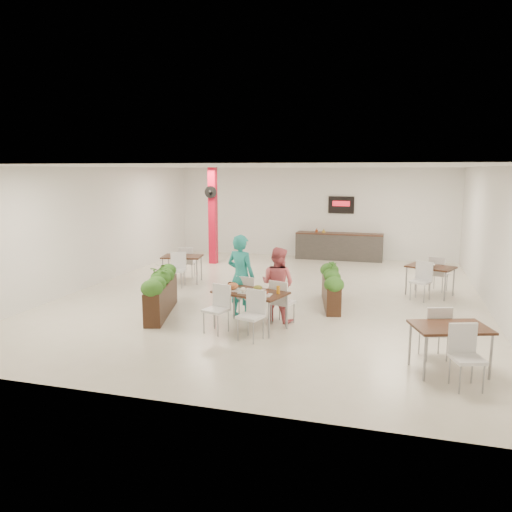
{
  "coord_description": "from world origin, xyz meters",
  "views": [
    {
      "loc": [
        2.93,
        -11.78,
        3.12
      ],
      "look_at": [
        -0.26,
        -0.56,
        1.1
      ],
      "focal_mm": 35.0,
      "sensor_mm": 36.0,
      "label": 1
    }
  ],
  "objects_px": {
    "diner_woman": "(278,284)",
    "planter_right": "(331,284)",
    "red_column": "(213,215)",
    "side_table_c": "(450,334)",
    "service_counter": "(339,246)",
    "main_table": "(250,297)",
    "planter_left": "(161,290)",
    "side_table_b": "(430,271)",
    "side_table_a": "(182,260)",
    "diner_man": "(241,276)"
  },
  "relations": [
    {
      "from": "side_table_a",
      "to": "planter_right",
      "type": "bearing_deg",
      "value": -27.01
    },
    {
      "from": "diner_woman",
      "to": "side_table_c",
      "type": "relative_size",
      "value": 0.93
    },
    {
      "from": "planter_right",
      "to": "side_table_a",
      "type": "height_order",
      "value": "planter_right"
    },
    {
      "from": "planter_left",
      "to": "side_table_b",
      "type": "xyz_separation_m",
      "value": [
        5.73,
        3.34,
        0.09
      ]
    },
    {
      "from": "red_column",
      "to": "diner_woman",
      "type": "relative_size",
      "value": 2.06
    },
    {
      "from": "red_column",
      "to": "main_table",
      "type": "height_order",
      "value": "red_column"
    },
    {
      "from": "service_counter",
      "to": "diner_man",
      "type": "distance_m",
      "value": 7.71
    },
    {
      "from": "diner_man",
      "to": "main_table",
      "type": "bearing_deg",
      "value": 137.65
    },
    {
      "from": "planter_left",
      "to": "side_table_c",
      "type": "relative_size",
      "value": 1.26
    },
    {
      "from": "main_table",
      "to": "side_table_c",
      "type": "xyz_separation_m",
      "value": [
        3.61,
        -1.27,
        -0.02
      ]
    },
    {
      "from": "diner_man",
      "to": "diner_woman",
      "type": "distance_m",
      "value": 0.81
    },
    {
      "from": "red_column",
      "to": "side_table_c",
      "type": "xyz_separation_m",
      "value": [
        6.79,
        -7.66,
        -1.02
      ]
    },
    {
      "from": "diner_woman",
      "to": "planter_right",
      "type": "xyz_separation_m",
      "value": [
        0.92,
        1.47,
        -0.28
      ]
    },
    {
      "from": "red_column",
      "to": "side_table_c",
      "type": "relative_size",
      "value": 1.92
    },
    {
      "from": "service_counter",
      "to": "red_column",
      "type": "bearing_deg",
      "value": -155.0
    },
    {
      "from": "diner_man",
      "to": "diner_woman",
      "type": "relative_size",
      "value": 1.15
    },
    {
      "from": "side_table_b",
      "to": "side_table_c",
      "type": "bearing_deg",
      "value": -65.84
    },
    {
      "from": "red_column",
      "to": "side_table_a",
      "type": "distance_m",
      "value": 3.12
    },
    {
      "from": "service_counter",
      "to": "planter_left",
      "type": "distance_m",
      "value": 8.38
    },
    {
      "from": "diner_man",
      "to": "diner_woman",
      "type": "xyz_separation_m",
      "value": [
        0.8,
        0.0,
        -0.12
      ]
    },
    {
      "from": "diner_man",
      "to": "red_column",
      "type": "bearing_deg",
      "value": -47.2
    },
    {
      "from": "red_column",
      "to": "side_table_a",
      "type": "relative_size",
      "value": 1.92
    },
    {
      "from": "planter_right",
      "to": "side_table_a",
      "type": "bearing_deg",
      "value": 162.99
    },
    {
      "from": "red_column",
      "to": "main_table",
      "type": "bearing_deg",
      "value": -63.48
    },
    {
      "from": "diner_woman",
      "to": "diner_man",
      "type": "bearing_deg",
      "value": 16.8
    },
    {
      "from": "diner_man",
      "to": "side_table_b",
      "type": "height_order",
      "value": "diner_man"
    },
    {
      "from": "red_column",
      "to": "diner_woman",
      "type": "bearing_deg",
      "value": -57.9
    },
    {
      "from": "main_table",
      "to": "planter_left",
      "type": "distance_m",
      "value": 2.18
    },
    {
      "from": "planter_right",
      "to": "diner_woman",
      "type": "bearing_deg",
      "value": -122.24
    },
    {
      "from": "planter_left",
      "to": "side_table_c",
      "type": "bearing_deg",
      "value": -16.24
    },
    {
      "from": "side_table_c",
      "to": "diner_woman",
      "type": "bearing_deg",
      "value": 130.32
    },
    {
      "from": "main_table",
      "to": "side_table_b",
      "type": "xyz_separation_m",
      "value": [
        3.6,
        3.75,
        -0.01
      ]
    },
    {
      "from": "service_counter",
      "to": "diner_woman",
      "type": "xyz_separation_m",
      "value": [
        -0.4,
        -7.6,
        0.29
      ]
    },
    {
      "from": "main_table",
      "to": "diner_woman",
      "type": "distance_m",
      "value": 0.78
    },
    {
      "from": "planter_right",
      "to": "side_table_c",
      "type": "bearing_deg",
      "value": -56.12
    },
    {
      "from": "main_table",
      "to": "side_table_b",
      "type": "distance_m",
      "value": 5.19
    },
    {
      "from": "planter_left",
      "to": "planter_right",
      "type": "height_order",
      "value": "planter_left"
    },
    {
      "from": "service_counter",
      "to": "side_table_c",
      "type": "height_order",
      "value": "service_counter"
    },
    {
      "from": "red_column",
      "to": "service_counter",
      "type": "xyz_separation_m",
      "value": [
        4.0,
        1.86,
        -1.15
      ]
    },
    {
      "from": "service_counter",
      "to": "planter_right",
      "type": "height_order",
      "value": "service_counter"
    },
    {
      "from": "red_column",
      "to": "side_table_b",
      "type": "xyz_separation_m",
      "value": [
        6.78,
        -2.64,
        -1.02
      ]
    },
    {
      "from": "red_column",
      "to": "main_table",
      "type": "distance_m",
      "value": 7.21
    },
    {
      "from": "planter_right",
      "to": "side_table_b",
      "type": "bearing_deg",
      "value": 35.82
    },
    {
      "from": "planter_right",
      "to": "planter_left",
      "type": "bearing_deg",
      "value": -153.78
    },
    {
      "from": "side_table_c",
      "to": "main_table",
      "type": "bearing_deg",
      "value": 141.94
    },
    {
      "from": "service_counter",
      "to": "diner_woman",
      "type": "relative_size",
      "value": 1.93
    },
    {
      "from": "diner_man",
      "to": "service_counter",
      "type": "bearing_deg",
      "value": -82.17
    },
    {
      "from": "red_column",
      "to": "side_table_c",
      "type": "distance_m",
      "value": 10.29
    },
    {
      "from": "service_counter",
      "to": "main_table",
      "type": "distance_m",
      "value": 8.29
    },
    {
      "from": "service_counter",
      "to": "side_table_b",
      "type": "relative_size",
      "value": 1.82
    }
  ]
}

